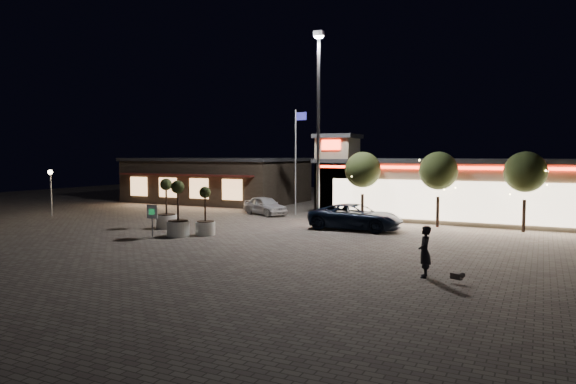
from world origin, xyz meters
The scene contains 17 objects.
ground centered at (0.00, 0.00, 0.00)m, with size 90.00×90.00×0.00m, color #6E6459.
retail_building centered at (9.51, 15.82, 2.21)m, with size 20.40×8.40×6.10m.
restaurant_building centered at (-14.00, 19.97, 2.16)m, with size 16.40×11.00×4.30m.
floodlight_pole centered at (2.00, 8.00, 7.02)m, with size 0.60×0.40×12.38m.
flagpole centered at (-1.90, 13.00, 4.74)m, with size 0.95×0.10×8.00m.
lamp_post_west centered at (-18.00, 4.00, 2.46)m, with size 0.36×0.36×3.48m.
string_tree_a centered at (4.00, 11.00, 3.56)m, with size 2.42×2.42×4.79m.
string_tree_b centered at (9.00, 11.00, 3.56)m, with size 2.42×2.42×4.79m.
string_tree_c centered at (14.00, 11.00, 3.56)m, with size 2.42×2.42×4.79m.
pickup_truck centered at (4.74, 7.45, 0.79)m, with size 2.62×5.69×1.58m, color black.
white_sedan centered at (-4.06, 11.89, 0.71)m, with size 1.68×4.18×1.43m, color silver.
pedestrian centered at (11.08, -3.13, 0.97)m, with size 0.70×0.46×1.93m, color black.
dog centered at (12.37, -3.61, 0.29)m, with size 0.53×0.35×0.29m.
planter_left centered at (-5.99, 2.72, 0.96)m, with size 1.27×1.27×3.12m.
planter_mid centered at (-3.34, 0.54, 0.97)m, with size 1.28×1.28×3.15m.
planter_right centered at (-2.26, 1.61, 0.86)m, with size 1.13×1.13×2.78m.
valet_sign centered at (-4.50, -0.28, 1.26)m, with size 0.58×0.22×1.80m.
Camera 1 is at (14.94, -22.31, 4.54)m, focal length 32.00 mm.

